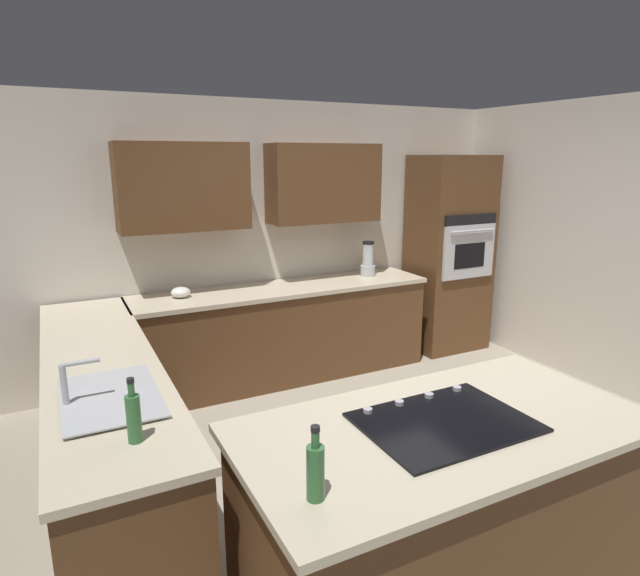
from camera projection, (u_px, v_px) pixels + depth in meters
name	position (u px, v px, depth m)	size (l,w,h in m)	color
ground_plane	(395.00, 460.00, 3.76)	(14.00, 14.00, 0.00)	#9E937F
wall_back	(273.00, 225.00, 5.16)	(6.00, 0.44, 2.60)	silver
wall_left	(607.00, 247.00, 4.79)	(0.10, 4.00, 2.60)	silver
lower_cabinets_back	(285.00, 334.00, 5.11)	(2.80, 0.60, 0.86)	brown
countertop_back	(284.00, 289.00, 5.00)	(2.84, 0.64, 0.04)	beige
lower_cabinets_side	(106.00, 429.00, 3.34)	(0.60, 2.90, 0.86)	brown
countertop_side	(99.00, 361.00, 3.23)	(0.64, 2.94, 0.04)	beige
island_base	(439.00, 513.00, 2.55)	(1.84, 0.91, 0.86)	brown
island_top	(444.00, 428.00, 2.44)	(1.92, 0.99, 0.04)	beige
wall_oven	(449.00, 254.00, 5.81)	(0.80, 0.66, 2.10)	brown
sink_unit	(109.00, 397.00, 2.67)	(0.46, 0.70, 0.23)	#515456
cooktop	(444.00, 422.00, 2.44)	(0.76, 0.56, 0.03)	black
blender	(368.00, 261.00, 5.42)	(0.15, 0.15, 0.36)	silver
mixing_bowl	(181.00, 292.00, 4.61)	(0.17, 0.17, 0.09)	white
dish_soap_bottle	(134.00, 417.00, 2.25)	(0.06, 0.06, 0.29)	#336B38
oil_bottle	(315.00, 470.00, 1.87)	(0.07, 0.07, 0.28)	#336B38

